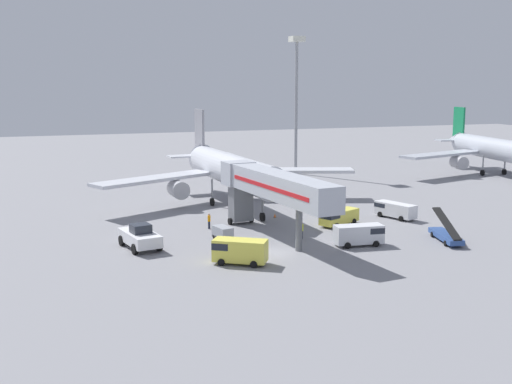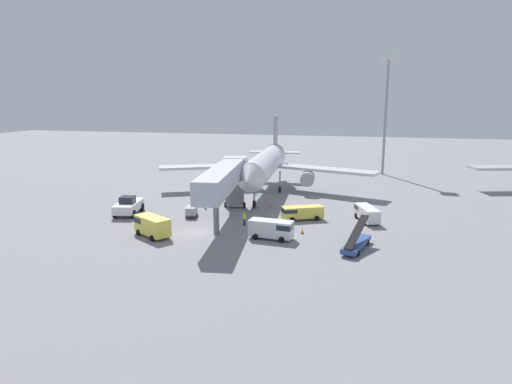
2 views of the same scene
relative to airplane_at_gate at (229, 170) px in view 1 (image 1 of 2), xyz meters
name	(u,v)px [view 1 (image 1 of 2)]	position (x,y,z in m)	size (l,w,h in m)	color
ground_plane	(275,252)	(-2.79, -25.39, -4.94)	(300.00, 300.00, 0.00)	gray
airplane_at_gate	(229,170)	(0.00, 0.00, 0.00)	(38.63, 34.27, 12.74)	silver
jet_bridge	(270,186)	(-1.08, -19.35, 0.79)	(6.07, 22.27, 7.53)	#B2B7C1
pushback_tug	(140,237)	(-15.46, -19.46, -3.72)	(3.92, 6.59, 2.63)	white
belt_loader_truck	(446,234)	(16.30, -27.19, -4.18)	(3.12, 6.67, 3.13)	#2D4C8E
service_van_near_left	(338,217)	(8.69, -16.47, -3.88)	(5.79, 4.10, 1.82)	#E5DB4C
service_van_outer_right	(360,234)	(6.66, -25.77, -3.68)	(5.27, 2.53, 2.21)	silver
service_van_mid_center	(239,250)	(-7.49, -28.13, -3.60)	(5.37, 4.43, 2.37)	#E5DB4C
service_van_near_center	(394,209)	(17.24, -14.98, -3.82)	(3.56, 5.77, 1.94)	white
baggage_cart_mid_right	(223,232)	(-6.31, -18.56, -4.14)	(1.94, 2.76, 1.43)	#38383D
ground_crew_worker_foreground	(209,221)	(-6.42, -13.16, -3.96)	(0.47, 0.47, 1.85)	#1E2333
ground_crew_worker_midground	(302,230)	(1.99, -21.09, -3.95)	(0.50, 0.50, 1.87)	#1E2333
safety_cone_alpha	(372,234)	(9.78, -22.87, -4.63)	(0.41, 0.41, 0.62)	black
safety_cone_bravo	(275,215)	(3.11, -9.71, -4.69)	(0.33, 0.33, 0.51)	black
airplane_background	(496,150)	(53.56, 10.96, -0.20)	(37.92, 34.48, 11.85)	#B7BCC6
apron_light_mast	(297,79)	(20.27, 25.13, 12.43)	(2.40, 2.40, 24.92)	#93969B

